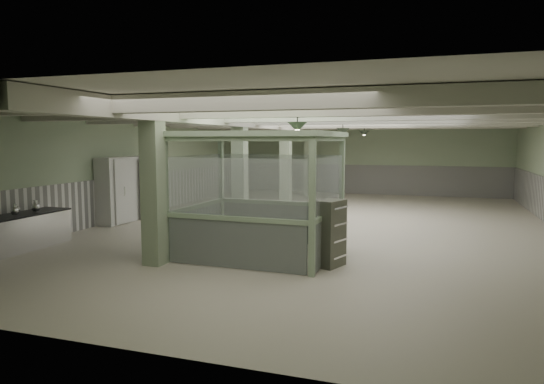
% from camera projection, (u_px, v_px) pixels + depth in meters
% --- Properties ---
extents(floor, '(20.00, 20.00, 0.00)m').
position_uv_depth(floor, '(323.00, 226.00, 15.71)').
color(floor, beige).
rests_on(floor, ground).
extents(ceiling, '(14.00, 20.00, 0.02)m').
position_uv_depth(ceiling, '(325.00, 114.00, 15.32)').
color(ceiling, silver).
rests_on(ceiling, wall_back).
extents(wall_back, '(14.00, 0.02, 3.60)m').
position_uv_depth(wall_back, '(366.00, 159.00, 24.94)').
color(wall_back, '#A4B792').
rests_on(wall_back, floor).
extents(wall_front, '(14.00, 0.02, 3.60)m').
position_uv_depth(wall_front, '(152.00, 217.00, 6.09)').
color(wall_front, '#A4B792').
rests_on(wall_front, floor).
extents(wall_left, '(0.02, 20.00, 3.60)m').
position_uv_depth(wall_left, '(136.00, 167.00, 17.73)').
color(wall_left, '#A4B792').
rests_on(wall_left, floor).
extents(wainscot_left, '(0.05, 19.90, 1.50)m').
position_uv_depth(wainscot_left, '(138.00, 195.00, 17.83)').
color(wainscot_left, white).
rests_on(wainscot_left, floor).
extents(wainscot_back, '(13.90, 0.05, 1.50)m').
position_uv_depth(wainscot_back, '(365.00, 179.00, 25.03)').
color(wainscot_back, white).
rests_on(wainscot_back, floor).
extents(girder, '(0.45, 19.90, 0.40)m').
position_uv_depth(girder, '(251.00, 122.00, 16.14)').
color(girder, beige).
rests_on(girder, ceiling).
extents(beam_a, '(13.90, 0.35, 0.32)m').
position_uv_depth(beam_a, '(230.00, 102.00, 8.27)').
color(beam_a, beige).
rests_on(beam_a, ceiling).
extents(beam_b, '(13.90, 0.35, 0.32)m').
position_uv_depth(beam_b, '(275.00, 110.00, 10.63)').
color(beam_b, beige).
rests_on(beam_b, ceiling).
extents(beam_c, '(13.90, 0.35, 0.32)m').
position_uv_depth(beam_c, '(304.00, 116.00, 12.99)').
color(beam_c, beige).
rests_on(beam_c, ceiling).
extents(beam_d, '(13.90, 0.35, 0.32)m').
position_uv_depth(beam_d, '(325.00, 120.00, 15.34)').
color(beam_d, beige).
rests_on(beam_d, ceiling).
extents(beam_e, '(13.90, 0.35, 0.32)m').
position_uv_depth(beam_e, '(339.00, 122.00, 17.70)').
color(beam_e, beige).
rests_on(beam_e, ceiling).
extents(beam_f, '(13.90, 0.35, 0.32)m').
position_uv_depth(beam_f, '(350.00, 124.00, 20.06)').
color(beam_f, beige).
rests_on(beam_f, ceiling).
extents(beam_g, '(13.90, 0.35, 0.32)m').
position_uv_depth(beam_g, '(359.00, 126.00, 22.41)').
color(beam_g, beige).
rests_on(beam_g, ceiling).
extents(column_a, '(0.42, 0.42, 3.60)m').
position_uv_depth(column_a, '(153.00, 184.00, 10.65)').
color(column_a, '#99AC8B').
rests_on(column_a, floor).
extents(column_b, '(0.42, 0.42, 3.60)m').
position_uv_depth(column_b, '(240.00, 171.00, 15.36)').
color(column_b, '#99AC8B').
rests_on(column_b, floor).
extents(column_c, '(0.42, 0.42, 3.60)m').
position_uv_depth(column_c, '(286.00, 164.00, 20.08)').
color(column_c, '#99AC8B').
rests_on(column_c, floor).
extents(column_d, '(0.42, 0.42, 3.60)m').
position_uv_depth(column_d, '(309.00, 160.00, 23.85)').
color(column_d, '#99AC8B').
rests_on(column_d, floor).
extents(pendant_front, '(0.44, 0.44, 0.22)m').
position_uv_depth(pendant_front, '(297.00, 127.00, 10.51)').
color(pendant_front, '#2F3C2D').
rests_on(pendant_front, ceiling).
extents(pendant_mid, '(0.44, 0.44, 0.22)m').
position_uv_depth(pendant_mid, '(343.00, 131.00, 15.70)').
color(pendant_mid, '#2F3C2D').
rests_on(pendant_mid, ceiling).
extents(pendant_back, '(0.44, 0.44, 0.22)m').
position_uv_depth(pendant_back, '(364.00, 134.00, 20.41)').
color(pendant_back, '#2F3C2D').
rests_on(pendant_back, ceiling).
extents(pitcher_near, '(0.27, 0.30, 0.31)m').
position_uv_depth(pitcher_near, '(36.00, 206.00, 12.62)').
color(pitcher_near, silver).
rests_on(pitcher_near, prep_counter).
extents(pitcher_far, '(0.22, 0.25, 0.29)m').
position_uv_depth(pitcher_far, '(15.00, 210.00, 12.04)').
color(pitcher_far, silver).
rests_on(pitcher_far, prep_counter).
extents(walkin_cooler, '(0.96, 2.42, 2.22)m').
position_uv_depth(walkin_cooler, '(126.00, 189.00, 16.54)').
color(walkin_cooler, silver).
rests_on(walkin_cooler, floor).
extents(guard_booth, '(3.74, 3.19, 2.96)m').
position_uv_depth(guard_booth, '(259.00, 174.00, 11.56)').
color(guard_booth, '#8FA887').
rests_on(guard_booth, floor).
extents(filing_cabinet, '(0.68, 0.80, 1.47)m').
position_uv_depth(filing_cabinet, '(330.00, 233.00, 10.62)').
color(filing_cabinet, '#56584A').
rests_on(filing_cabinet, floor).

